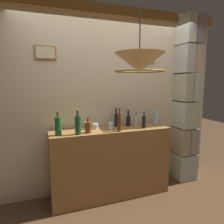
{
  "coord_description": "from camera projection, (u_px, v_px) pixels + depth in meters",
  "views": [
    {
      "loc": [
        -0.91,
        -1.79,
        1.64
      ],
      "look_at": [
        0.0,
        0.75,
        1.24
      ],
      "focal_mm": 32.28,
      "sensor_mm": 36.0,
      "label": 1
    }
  ],
  "objects": [
    {
      "name": "panelled_rear_partition",
      "position": [
        104.0,
        96.0,
        3.02
      ],
      "size": [
        3.71,
        0.15,
        2.71
      ],
      "color": "beige",
      "rests_on": "ground"
    },
    {
      "name": "stone_pillar",
      "position": [
        185.0,
        102.0,
        3.32
      ],
      "size": [
        0.34,
        0.4,
        2.64
      ],
      "color": "#A1B5AF",
      "rests_on": "ground"
    },
    {
      "name": "bar_shelf_unit",
      "position": [
        111.0,
        163.0,
        2.89
      ],
      "size": [
        1.68,
        0.43,
        0.99
      ],
      "primitive_type": "cube",
      "color": "olive",
      "rests_on": "ground"
    },
    {
      "name": "liquor_bottle_brandy",
      "position": [
        136.0,
        121.0,
        3.0
      ],
      "size": [
        0.05,
        0.05,
        0.2
      ],
      "color": "#AACCCC",
      "rests_on": "bar_shelf_unit"
    },
    {
      "name": "liquor_bottle_mezcal",
      "position": [
        144.0,
        122.0,
        2.86
      ],
      "size": [
        0.05,
        0.05,
        0.25
      ],
      "color": "black",
      "rests_on": "bar_shelf_unit"
    },
    {
      "name": "liquor_bottle_rye",
      "position": [
        128.0,
        120.0,
        3.01
      ],
      "size": [
        0.07,
        0.07,
        0.24
      ],
      "color": "black",
      "rests_on": "bar_shelf_unit"
    },
    {
      "name": "liquor_bottle_amaro",
      "position": [
        58.0,
        126.0,
        2.48
      ],
      "size": [
        0.08,
        0.08,
        0.3
      ],
      "color": "#195524",
      "rests_on": "bar_shelf_unit"
    },
    {
      "name": "liquor_bottle_vermouth",
      "position": [
        119.0,
        122.0,
        2.68
      ],
      "size": [
        0.05,
        0.05,
        0.31
      ],
      "color": "#5F3215",
      "rests_on": "bar_shelf_unit"
    },
    {
      "name": "liquor_bottle_bourbon",
      "position": [
        78.0,
        125.0,
        2.52
      ],
      "size": [
        0.08,
        0.08,
        0.32
      ],
      "color": "#194B26",
      "rests_on": "bar_shelf_unit"
    },
    {
      "name": "liquor_bottle_sherry",
      "position": [
        157.0,
        117.0,
        3.14
      ],
      "size": [
        0.07,
        0.07,
        0.28
      ],
      "color": "#A4CAE2",
      "rests_on": "bar_shelf_unit"
    },
    {
      "name": "liquor_bottle_port",
      "position": [
        116.0,
        119.0,
        2.97
      ],
      "size": [
        0.05,
        0.05,
        0.29
      ],
      "color": "black",
      "rests_on": "bar_shelf_unit"
    },
    {
      "name": "liquor_bottle_vodka",
      "position": [
        88.0,
        127.0,
        2.6
      ],
      "size": [
        0.08,
        0.08,
        0.2
      ],
      "color": "brown",
      "rests_on": "bar_shelf_unit"
    },
    {
      "name": "glass_tumbler_rocks",
      "position": [
        111.0,
        126.0,
        2.75
      ],
      "size": [
        0.07,
        0.07,
        0.11
      ],
      "color": "silver",
      "rests_on": "bar_shelf_unit"
    },
    {
      "name": "glass_tumbler_highball",
      "position": [
        96.0,
        126.0,
        2.83
      ],
      "size": [
        0.08,
        0.08,
        0.08
      ],
      "color": "silver",
      "rests_on": "bar_shelf_unit"
    },
    {
      "name": "glass_tumbler_shot",
      "position": [
        87.0,
        125.0,
        2.81
      ],
      "size": [
        0.06,
        0.06,
        0.1
      ],
      "color": "silver",
      "rests_on": "bar_shelf_unit"
    },
    {
      "name": "pendant_lamp",
      "position": [
        139.0,
        63.0,
        1.97
      ],
      "size": [
        0.5,
        0.5,
        0.61
      ],
      "color": "beige"
    }
  ]
}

